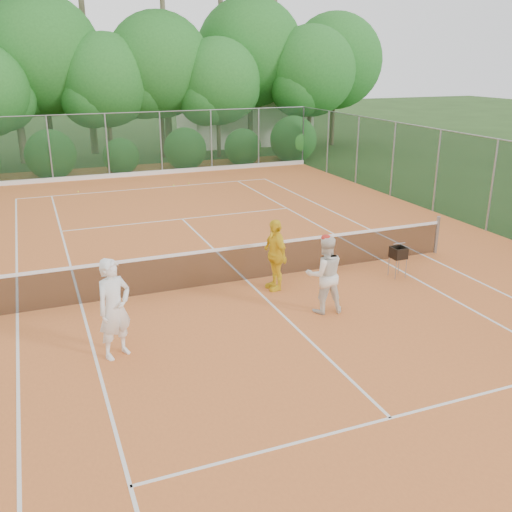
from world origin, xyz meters
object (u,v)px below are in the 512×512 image
Objects in this scene: player_white at (114,309)px; ball_hopper at (398,253)px; player_yellow at (275,255)px; player_center_grp at (325,274)px.

player_white reaches higher than ball_hopper.
player_yellow is at bearing 150.07° from ball_hopper.
player_center_grp is at bearing -179.24° from ball_hopper.
player_center_grp reaches higher than ball_hopper.
player_white is 4.59m from player_yellow.
player_white is 2.43× the size of ball_hopper.
ball_hopper is at bearing 79.64° from player_yellow.
player_white reaches higher than player_center_grp.
player_white is 1.09× the size of player_center_grp.
player_yellow is 3.33m from ball_hopper.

